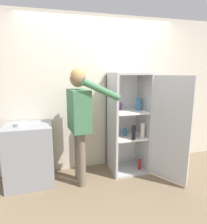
# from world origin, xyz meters

# --- Properties ---
(ground_plane) EXTENTS (12.00, 12.00, 0.00)m
(ground_plane) POSITION_xyz_m (0.00, 0.00, 0.00)
(ground_plane) COLOR #7A664C
(wall_back) EXTENTS (7.00, 0.06, 2.55)m
(wall_back) POSITION_xyz_m (0.00, 0.98, 1.27)
(wall_back) COLOR beige
(wall_back) RESTS_ON ground_plane
(refrigerator) EXTENTS (0.92, 1.07, 1.64)m
(refrigerator) POSITION_xyz_m (0.51, 0.57, 0.82)
(refrigerator) COLOR #B7BABC
(refrigerator) RESTS_ON ground_plane
(person) EXTENTS (0.69, 0.59, 1.70)m
(person) POSITION_xyz_m (-0.43, 0.45, 1.08)
(person) COLOR #726656
(person) RESTS_ON ground_plane
(counter) EXTENTS (0.67, 0.56, 0.90)m
(counter) POSITION_xyz_m (-1.15, 0.65, 0.45)
(counter) COLOR gray
(counter) RESTS_ON ground_plane
(bowl) EXTENTS (0.18, 0.18, 0.05)m
(bowl) POSITION_xyz_m (-1.23, 0.63, 0.93)
(bowl) COLOR white
(bowl) RESTS_ON counter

